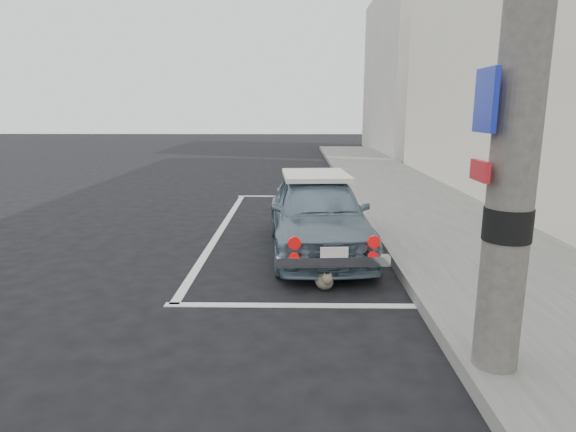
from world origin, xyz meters
TOP-DOWN VIEW (x-y plane):
  - ground at (0.00, 0.00)m, footprint 80.00×80.00m
  - sidewalk at (3.20, 2.00)m, footprint 2.80×40.00m
  - building_far at (6.35, 20.00)m, footprint 3.50×10.00m
  - pline_rear at (0.50, -0.50)m, footprint 3.00×0.12m
  - pline_front at (0.50, 6.50)m, footprint 3.00×0.12m
  - pline_side at (-0.90, 3.00)m, footprint 0.12×7.00m
  - retro_coupe at (0.80, 1.66)m, footprint 1.66×3.62m
  - cat at (0.82, 0.02)m, footprint 0.28×0.49m

SIDE VIEW (x-z plane):
  - ground at x=0.00m, z-range 0.00..0.00m
  - pline_rear at x=0.50m, z-range 0.00..0.01m
  - pline_front at x=0.50m, z-range 0.00..0.01m
  - pline_side at x=-0.90m, z-range 0.00..0.01m
  - sidewalk at x=3.20m, z-range 0.00..0.15m
  - cat at x=0.82m, z-range -0.01..0.25m
  - retro_coupe at x=0.80m, z-range 0.01..1.21m
  - building_far at x=6.35m, z-range 0.00..8.00m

